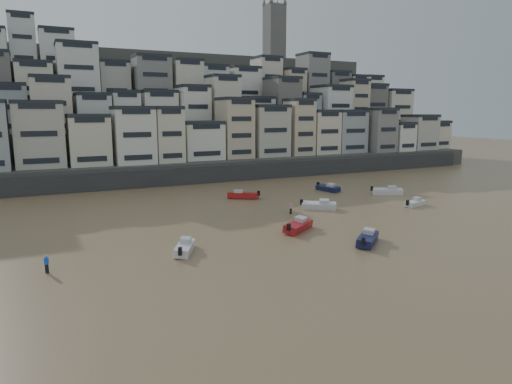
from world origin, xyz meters
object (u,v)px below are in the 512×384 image
boat_g (387,190)px  boat_c (298,224)px  boat_h (243,194)px  boat_a (368,237)px  boat_e (319,204)px  boat_j (185,246)px  person_blue (46,264)px  person_pink (291,208)px  boat_i (328,187)px  boat_d (415,202)px

boat_g → boat_c: bearing=-120.0°
boat_g → boat_h: bearing=-165.3°
boat_a → boat_e: bearing=32.6°
boat_e → boat_c: (-9.32, -9.33, 0.04)m
boat_e → boat_j: 27.21m
person_blue → boat_c: bearing=5.4°
boat_j → boat_e: bearing=-37.2°
boat_c → person_blue: person_blue is taller
boat_e → person_pink: 5.47m
boat_h → person_blue: bearing=73.1°
boat_h → person_pink: (1.27, -13.76, 0.10)m
boat_j → boat_g: bearing=-40.9°
boat_e → person_blue: person_blue is taller
boat_a → boat_h: bearing=52.0°
person_blue → person_pink: size_ratio=1.00×
boat_e → boat_j: bearing=-117.9°
boat_e → boat_i: size_ratio=1.04×
boat_g → boat_e: (-18.00, -5.21, -0.02)m
boat_c → person_pink: bearing=30.8°
boat_g → person_blue: bearing=-130.8°
boat_g → boat_d: 10.24m
boat_e → boat_a: (-5.28, -17.54, 0.01)m
boat_h → boat_a: 30.49m
boat_h → boat_j: 30.40m
boat_e → boat_a: 18.32m
boat_i → boat_j: (-34.93, -24.16, -0.04)m
boat_h → boat_j: (-17.91, -24.57, -0.08)m
boat_d → person_pink: bearing=154.9°
boat_c → person_blue: size_ratio=3.35×
boat_i → boat_j: 42.47m
boat_h → boat_a: boat_a is taller
boat_c → boat_j: size_ratio=1.14×
boat_i → person_pink: bearing=-61.3°
boat_a → person_pink: 16.70m
boat_g → boat_j: 45.80m
boat_c → person_pink: (3.92, 8.49, 0.07)m
boat_d → person_pink: 20.57m
boat_h → boat_e: bearing=151.6°
boat_a → person_blue: person_blue is taller
boat_h → boat_e: boat_h is taller
boat_j → person_blue: person_blue is taller
boat_e → person_blue: bearing=-125.6°
boat_d → boat_j: bearing=175.5°
boat_i → person_pink: size_ratio=3.09×
boat_g → boat_c: 30.95m
boat_j → boat_i: bearing=-27.8°
boat_a → boat_c: bearing=75.5°
boat_g → boat_d: boat_g is taller
boat_j → person_pink: person_pink is taller
boat_d → person_blue: 53.11m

